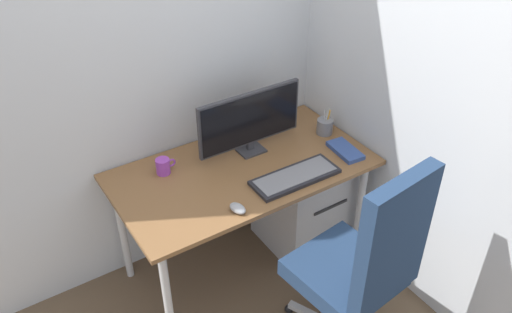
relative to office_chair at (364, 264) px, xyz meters
The scene contains 12 objects.
ground_plane 1.01m from the office_chair, 100.22° to the left, with size 8.00×8.00×0.00m, color brown.
wall_back 1.43m from the office_chair, 96.87° to the left, with size 3.06×0.04×2.80m, color silver.
wall_side_right 1.11m from the office_chair, 44.02° to the left, with size 0.04×2.43×2.80m, color silver.
desk 0.81m from the office_chair, 100.22° to the left, with size 1.36×0.73×0.71m.
office_chair is the anchor object (origin of this frame).
filing_cabinet 0.90m from the office_chair, 70.20° to the left, with size 0.47×0.48×0.59m.
monitor 0.96m from the office_chair, 91.42° to the left, with size 0.61×0.11×0.35m.
keyboard 0.58m from the office_chair, 86.77° to the left, with size 0.47×0.18×0.02m.
mouse 0.63m from the office_chair, 124.23° to the left, with size 0.06×0.09×0.04m, color #9EA0A5.
pen_holder 0.94m from the office_chair, 62.44° to the left, with size 0.09×0.09×0.16m.
notebook 0.74m from the office_chair, 56.66° to the left, with size 0.11×0.22×0.02m, color #334C8C.
coffee_mug 1.11m from the office_chair, 117.48° to the left, with size 0.11×0.07×0.08m.
Camera 1 is at (-1.17, -1.93, 2.35)m, focal length 37.30 mm.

